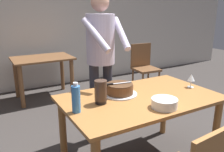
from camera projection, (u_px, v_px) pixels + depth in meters
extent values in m
cube|color=beige|center=(48.00, 19.00, 4.64)|extent=(10.00, 0.12, 2.70)
cube|color=#9E6633|center=(141.00, 98.00, 2.23)|extent=(1.47, 0.90, 0.03)
cylinder|color=#9E6633|center=(216.00, 133.00, 2.34)|extent=(0.07, 0.07, 0.72)
cylinder|color=#9E6633|center=(63.00, 133.00, 2.33)|extent=(0.07, 0.07, 0.72)
cylinder|color=#9E6633|center=(164.00, 107.00, 2.96)|extent=(0.07, 0.07, 0.72)
cylinder|color=silver|center=(120.00, 94.00, 2.28)|extent=(0.34, 0.34, 0.01)
cylinder|color=brown|center=(120.00, 89.00, 2.27)|extent=(0.26, 0.26, 0.09)
cylinder|color=#432A18|center=(120.00, 84.00, 2.25)|extent=(0.25, 0.25, 0.01)
cube|color=silver|center=(122.00, 83.00, 2.26)|extent=(0.20, 0.05, 0.00)
cube|color=black|center=(109.00, 84.00, 2.21)|extent=(0.08, 0.04, 0.02)
cylinder|color=white|center=(164.00, 107.00, 1.98)|extent=(0.22, 0.22, 0.01)
cylinder|color=white|center=(164.00, 106.00, 1.98)|extent=(0.22, 0.22, 0.01)
cylinder|color=white|center=(164.00, 105.00, 1.97)|extent=(0.22, 0.22, 0.01)
cylinder|color=white|center=(164.00, 104.00, 1.97)|extent=(0.22, 0.22, 0.01)
cylinder|color=white|center=(164.00, 103.00, 1.97)|extent=(0.22, 0.22, 0.01)
cylinder|color=white|center=(164.00, 101.00, 1.97)|extent=(0.22, 0.22, 0.01)
cylinder|color=white|center=(165.00, 100.00, 1.96)|extent=(0.22, 0.22, 0.01)
cylinder|color=white|center=(165.00, 99.00, 1.96)|extent=(0.22, 0.22, 0.01)
cylinder|color=silver|center=(190.00, 87.00, 2.49)|extent=(0.07, 0.07, 0.00)
cylinder|color=silver|center=(191.00, 84.00, 2.48)|extent=(0.01, 0.01, 0.07)
cone|color=silver|center=(191.00, 77.00, 2.46)|extent=(0.08, 0.08, 0.07)
cylinder|color=#387AC6|center=(76.00, 99.00, 1.87)|extent=(0.07, 0.07, 0.22)
cylinder|color=silver|center=(75.00, 84.00, 1.83)|extent=(0.04, 0.04, 0.03)
cylinder|color=black|center=(101.00, 102.00, 2.07)|extent=(0.10, 0.10, 0.03)
cylinder|color=#3F2D23|center=(101.00, 90.00, 2.04)|extent=(0.11, 0.11, 0.18)
cylinder|color=#2D2D38|center=(108.00, 100.00, 2.87)|extent=(0.11, 0.11, 0.95)
cylinder|color=#2D2D38|center=(95.00, 103.00, 2.78)|extent=(0.11, 0.11, 0.95)
cylinder|color=#B7ADC6|center=(100.00, 39.00, 2.62)|extent=(0.32, 0.32, 0.55)
sphere|color=tan|center=(100.00, 2.00, 2.51)|extent=(0.20, 0.20, 0.20)
cylinder|color=#B7ADC6|center=(121.00, 33.00, 2.53)|extent=(0.14, 0.42, 0.34)
cylinder|color=#B7ADC6|center=(96.00, 35.00, 2.37)|extent=(0.17, 0.42, 0.34)
cube|color=brown|center=(42.00, 58.00, 4.06)|extent=(1.00, 0.70, 0.03)
cylinder|color=brown|center=(21.00, 87.00, 3.73)|extent=(0.07, 0.07, 0.71)
cylinder|color=brown|center=(72.00, 79.00, 4.14)|extent=(0.07, 0.07, 0.71)
cylinder|color=brown|center=(16.00, 78.00, 4.19)|extent=(0.07, 0.07, 0.71)
cylinder|color=brown|center=(62.00, 72.00, 4.60)|extent=(0.07, 0.07, 0.71)
cube|color=brown|center=(146.00, 69.00, 4.51)|extent=(0.47, 0.47, 0.04)
cylinder|color=brown|center=(159.00, 82.00, 4.49)|extent=(0.04, 0.04, 0.41)
cylinder|color=brown|center=(143.00, 84.00, 4.34)|extent=(0.04, 0.04, 0.41)
cylinder|color=brown|center=(148.00, 77.00, 4.80)|extent=(0.04, 0.04, 0.41)
cylinder|color=brown|center=(133.00, 79.00, 4.65)|extent=(0.04, 0.04, 0.41)
cube|color=brown|center=(141.00, 55.00, 4.62)|extent=(0.44, 0.06, 0.45)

